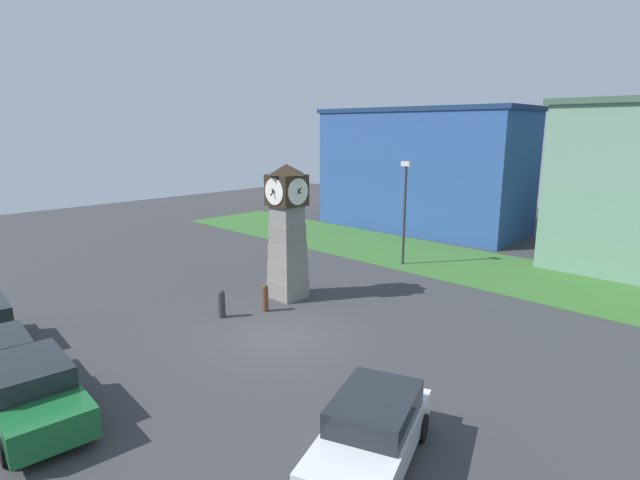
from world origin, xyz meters
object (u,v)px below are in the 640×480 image
at_px(clock_tower, 287,230).
at_px(street_lamp_near_road, 405,205).
at_px(car_by_building, 33,393).
at_px(bollard_near_tower, 265,298).
at_px(bollard_mid_row, 222,303).
at_px(car_far_lot, 372,430).

distance_m(clock_tower, street_lamp_near_road, 7.88).
bearing_deg(street_lamp_near_road, car_by_building, -83.80).
height_order(bollard_near_tower, bollard_mid_row, bollard_near_tower).
distance_m(bollard_mid_row, car_by_building, 7.80).
distance_m(car_by_building, car_far_lot, 8.36).
height_order(clock_tower, street_lamp_near_road, clock_tower).
relative_size(bollard_mid_row, street_lamp_near_road, 0.20).
xyz_separation_m(bollard_near_tower, car_far_lot, (8.80, -4.27, 0.17)).
relative_size(clock_tower, car_far_lot, 1.27).
bearing_deg(car_far_lot, bollard_near_tower, 154.14).
bearing_deg(street_lamp_near_road, car_far_lot, -57.27).
bearing_deg(clock_tower, car_by_building, -76.90).
distance_m(clock_tower, car_by_building, 11.24).
relative_size(clock_tower, bollard_near_tower, 5.08).
distance_m(bollard_near_tower, bollard_mid_row, 1.75).
bearing_deg(car_far_lot, clock_tower, 147.28).
bearing_deg(car_by_building, street_lamp_near_road, 96.20).
bearing_deg(car_by_building, clock_tower, 103.10).
height_order(car_by_building, car_far_lot, car_by_building).
bearing_deg(street_lamp_near_road, bollard_mid_row, -92.84).
relative_size(bollard_mid_row, car_far_lot, 0.25).
xyz_separation_m(clock_tower, car_by_building, (2.50, -10.75, -2.17)).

